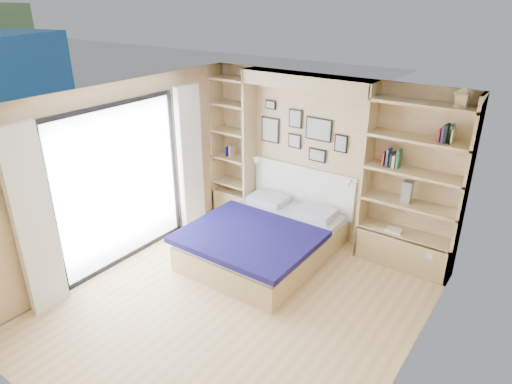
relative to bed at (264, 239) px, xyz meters
The scene contains 8 objects.
ground 1.25m from the bed, 71.91° to the right, with size 4.50×4.50×0.00m, color #D6BB82.
room_shell 0.88m from the bed, 91.11° to the left, with size 4.50×4.50×4.50m.
bed is the anchor object (origin of this frame).
photo_gallery 1.70m from the bed, 93.93° to the left, with size 1.48×0.02×0.82m.
reading_lamps 1.18m from the bed, 84.65° to the left, with size 1.92×0.12×0.15m.
shelf_decor 2.32m from the bed, 29.81° to the left, with size 3.59×0.23×2.03m.
deck 3.43m from the bed, 160.21° to the right, with size 3.20×4.00×0.05m, color #695D4E.
deck_chair 2.97m from the bed, 166.65° to the right, with size 0.49×0.77×0.75m.
Camera 1 is at (2.84, -3.59, 3.55)m, focal length 32.00 mm.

